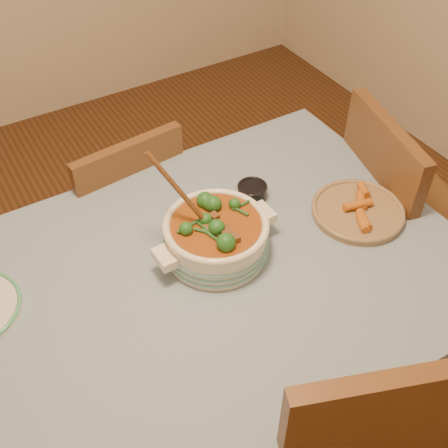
# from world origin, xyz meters

# --- Properties ---
(floor) EXTENTS (4.50, 4.50, 0.00)m
(floor) POSITION_xyz_m (0.00, 0.00, 0.00)
(floor) COLOR #402612
(floor) RESTS_ON ground
(dining_table) EXTENTS (1.68, 1.08, 0.76)m
(dining_table) POSITION_xyz_m (0.00, 0.00, 0.66)
(dining_table) COLOR brown
(dining_table) RESTS_ON floor
(stew_casserole) EXTENTS (0.38, 0.30, 0.36)m
(stew_casserole) POSITION_xyz_m (0.15, 0.05, 0.83)
(stew_casserole) COLOR #F0E8C9
(stew_casserole) RESTS_ON dining_table
(condiment_bowl) EXTENTS (0.10, 0.10, 0.05)m
(condiment_bowl) POSITION_xyz_m (0.38, 0.20, 0.78)
(condiment_bowl) COLOR black
(condiment_bowl) RESTS_ON dining_table
(fried_plate) EXTENTS (0.31, 0.31, 0.05)m
(fried_plate) POSITION_xyz_m (0.62, -0.03, 0.78)
(fried_plate) COLOR #9D7C57
(fried_plate) RESTS_ON dining_table
(chair_far) EXTENTS (0.45, 0.45, 0.87)m
(chair_far) POSITION_xyz_m (0.08, 0.63, 0.49)
(chair_far) COLOR brown
(chair_far) RESTS_ON floor
(chair_right) EXTENTS (0.54, 0.54, 0.96)m
(chair_right) POSITION_xyz_m (0.92, 0.05, 0.55)
(chair_right) COLOR brown
(chair_right) RESTS_ON floor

